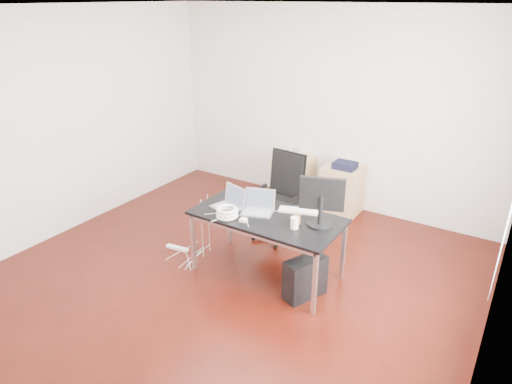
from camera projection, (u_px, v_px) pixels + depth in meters
The scene contains 18 objects.
room_shell at pixel (229, 160), 4.46m from camera, with size 5.00×5.00×5.00m.
desk at pixel (267, 220), 4.87m from camera, with size 1.60×0.80×0.73m.
office_chair at pixel (280, 192), 5.73m from camera, with size 0.52×0.54×1.08m.
filing_cabinet_left at pixel (293, 179), 6.82m from camera, with size 0.50×0.50×0.70m, color tan.
filing_cabinet_right at pixel (342, 190), 6.44m from camera, with size 0.50×0.50×0.70m, color tan.
pc_tower at pixel (305, 278), 4.67m from camera, with size 0.20×0.45×0.44m, color black.
wastebasket at pixel (313, 200), 6.63m from camera, with size 0.24×0.24×0.28m, color black.
power_strip at pixel (177, 248), 5.61m from camera, with size 0.30×0.06×0.04m, color white.
laptop_left at pixel (230, 203), 5.00m from camera, with size 0.39×0.34×0.23m.
laptop_right at pixel (258, 207), 4.91m from camera, with size 0.39×0.35×0.23m.
monitor at pixel (322, 199), 4.55m from camera, with size 0.44×0.26×0.51m.
keyboard at pixel (299, 211), 4.93m from camera, with size 0.44×0.14×0.02m, color white.
cup_white at pixel (294, 223), 4.56m from camera, with size 0.08×0.08×0.12m, color white.
cup_brown at pixel (297, 219), 4.65m from camera, with size 0.08×0.08×0.10m, color brown.
cable_coil at pixel (227, 213), 4.79m from camera, with size 0.24×0.24×0.11m.
power_adapter at pixel (243, 220), 4.72m from camera, with size 0.07×0.07×0.03m, color white.
speaker at pixel (296, 153), 6.58m from camera, with size 0.09×0.08×0.18m, color #9E9E9E.
navy_garment at pixel (345, 165), 6.23m from camera, with size 0.30×0.24×0.09m, color black.
Camera 1 is at (2.52, -3.42, 2.89)m, focal length 32.00 mm.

